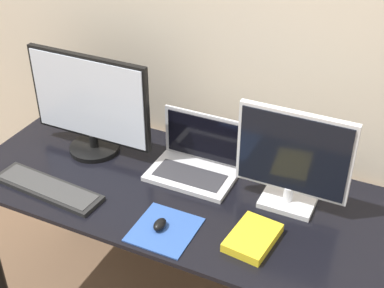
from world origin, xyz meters
TOP-DOWN VIEW (x-y plane):
  - wall_back at (0.00, 0.76)m, footprint 7.00×0.05m
  - desk at (0.00, 0.35)m, footprint 1.77×0.69m
  - monitor_left at (-0.50, 0.44)m, footprint 0.53×0.21m
  - monitor_right at (0.34, 0.44)m, footprint 0.40×0.14m
  - laptop at (-0.05, 0.49)m, footprint 0.33×0.22m
  - keyboard at (-0.50, 0.14)m, footprint 0.46×0.15m
  - mousepad at (-0.00, 0.13)m, footprint 0.21×0.22m
  - mouse at (-0.02, 0.12)m, footprint 0.04×0.06m
  - book at (0.29, 0.20)m, footprint 0.16×0.21m

SIDE VIEW (x-z plane):
  - desk at x=0.00m, z-range 0.23..0.95m
  - mousepad at x=0.00m, z-range 0.72..0.73m
  - keyboard at x=-0.50m, z-range 0.72..0.74m
  - book at x=0.29m, z-range 0.72..0.75m
  - mouse at x=-0.02m, z-range 0.73..0.76m
  - laptop at x=-0.05m, z-range 0.66..0.89m
  - monitor_right at x=0.34m, z-range 0.73..1.11m
  - monitor_left at x=-0.50m, z-range 0.72..1.15m
  - wall_back at x=0.00m, z-range 0.00..2.50m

